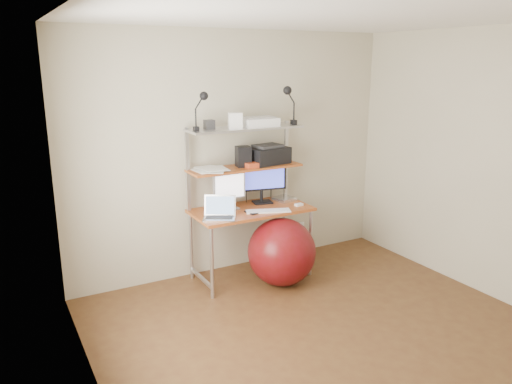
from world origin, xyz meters
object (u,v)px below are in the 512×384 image
(printer, at_px, (268,155))
(monitor_silver, at_px, (229,189))
(exercise_ball, at_px, (282,252))
(laptop, at_px, (220,213))
(monitor_black, at_px, (262,178))

(printer, bearing_deg, monitor_silver, 178.42)
(exercise_ball, bearing_deg, laptop, 162.30)
(monitor_silver, xyz_separation_m, exercise_ball, (0.38, -0.40, -0.61))
(laptop, relative_size, exercise_ball, 0.56)
(monitor_silver, bearing_deg, laptop, -135.78)
(monitor_silver, relative_size, printer, 0.87)
(printer, distance_m, exercise_ball, 1.02)
(monitor_black, xyz_separation_m, exercise_ball, (-0.02, -0.45, -0.67))
(laptop, height_order, exercise_ball, laptop)
(laptop, distance_m, printer, 0.87)
(monitor_black, bearing_deg, exercise_ball, -80.73)
(laptop, bearing_deg, printer, 52.15)
(monitor_black, height_order, printer, printer)
(monitor_silver, distance_m, printer, 0.56)
(monitor_black, xyz_separation_m, printer, (0.08, 0.01, 0.23))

